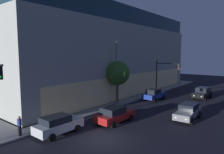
{
  "coord_description": "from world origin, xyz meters",
  "views": [
    {
      "loc": [
        -12.2,
        -10.73,
        7.0
      ],
      "look_at": [
        6.54,
        4.4,
        4.28
      ],
      "focal_mm": 33.04,
      "sensor_mm": 36.0,
      "label": 1
    }
  ],
  "objects_px": {
    "traffic_light_far_corner": "(165,72)",
    "pedestrian_waiting": "(19,124)",
    "street_lamp_sidewalk": "(116,65)",
    "car_grey": "(188,111)",
    "modern_building": "(82,53)",
    "sidewalk_tree": "(118,73)",
    "car_silver": "(58,124)",
    "car_blue": "(154,94)",
    "car_red": "(115,114)",
    "car_black": "(202,93)"
  },
  "relations": [
    {
      "from": "traffic_light_far_corner",
      "to": "pedestrian_waiting",
      "type": "xyz_separation_m",
      "value": [
        -25.04,
        1.43,
        -2.79
      ]
    },
    {
      "from": "street_lamp_sidewalk",
      "to": "car_grey",
      "type": "distance_m",
      "value": 10.99
    },
    {
      "from": "traffic_light_far_corner",
      "to": "car_grey",
      "type": "relative_size",
      "value": 1.22
    },
    {
      "from": "modern_building",
      "to": "sidewalk_tree",
      "type": "distance_m",
      "value": 15.38
    },
    {
      "from": "traffic_light_far_corner",
      "to": "sidewalk_tree",
      "type": "distance_m",
      "value": 10.68
    },
    {
      "from": "street_lamp_sidewalk",
      "to": "car_silver",
      "type": "distance_m",
      "value": 12.74
    },
    {
      "from": "car_blue",
      "to": "car_silver",
      "type": "bearing_deg",
      "value": 179.37
    },
    {
      "from": "street_lamp_sidewalk",
      "to": "car_red",
      "type": "bearing_deg",
      "value": -143.46
    },
    {
      "from": "sidewalk_tree",
      "to": "car_grey",
      "type": "xyz_separation_m",
      "value": [
        -0.82,
        -10.15,
        -3.46
      ]
    },
    {
      "from": "car_red",
      "to": "street_lamp_sidewalk",
      "type": "bearing_deg",
      "value": 36.54
    },
    {
      "from": "car_grey",
      "to": "car_black",
      "type": "relative_size",
      "value": 1.05
    },
    {
      "from": "traffic_light_far_corner",
      "to": "car_grey",
      "type": "xyz_separation_m",
      "value": [
        -11.25,
        -7.86,
        -3.1
      ]
    },
    {
      "from": "modern_building",
      "to": "car_silver",
      "type": "distance_m",
      "value": 25.42
    },
    {
      "from": "car_grey",
      "to": "street_lamp_sidewalk",
      "type": "bearing_deg",
      "value": 88.31
    },
    {
      "from": "modern_building",
      "to": "car_red",
      "type": "bearing_deg",
      "value": -124.55
    },
    {
      "from": "sidewalk_tree",
      "to": "car_black",
      "type": "xyz_separation_m",
      "value": [
        11.26,
        -8.33,
        -3.44
      ]
    },
    {
      "from": "sidewalk_tree",
      "to": "traffic_light_far_corner",
      "type": "bearing_deg",
      "value": -12.38
    },
    {
      "from": "traffic_light_far_corner",
      "to": "modern_building",
      "type": "bearing_deg",
      "value": 104.89
    },
    {
      "from": "car_silver",
      "to": "car_blue",
      "type": "xyz_separation_m",
      "value": [
        17.47,
        -0.19,
        -0.02
      ]
    },
    {
      "from": "pedestrian_waiting",
      "to": "car_silver",
      "type": "distance_m",
      "value": 3.13
    },
    {
      "from": "pedestrian_waiting",
      "to": "car_grey",
      "type": "xyz_separation_m",
      "value": [
        13.79,
        -9.29,
        -0.3
      ]
    },
    {
      "from": "car_black",
      "to": "modern_building",
      "type": "bearing_deg",
      "value": 102.99
    },
    {
      "from": "pedestrian_waiting",
      "to": "car_grey",
      "type": "relative_size",
      "value": 0.37
    },
    {
      "from": "car_black",
      "to": "sidewalk_tree",
      "type": "bearing_deg",
      "value": 143.51
    },
    {
      "from": "modern_building",
      "to": "pedestrian_waiting",
      "type": "xyz_separation_m",
      "value": [
        -20.76,
        -14.68,
        -5.96
      ]
    },
    {
      "from": "traffic_light_far_corner",
      "to": "sidewalk_tree",
      "type": "bearing_deg",
      "value": 167.62
    },
    {
      "from": "car_silver",
      "to": "car_grey",
      "type": "height_order",
      "value": "car_silver"
    },
    {
      "from": "sidewalk_tree",
      "to": "modern_building",
      "type": "bearing_deg",
      "value": 66.01
    },
    {
      "from": "traffic_light_far_corner",
      "to": "car_blue",
      "type": "relative_size",
      "value": 1.34
    },
    {
      "from": "pedestrian_waiting",
      "to": "car_grey",
      "type": "distance_m",
      "value": 16.63
    },
    {
      "from": "sidewalk_tree",
      "to": "car_blue",
      "type": "height_order",
      "value": "sidewalk_tree"
    },
    {
      "from": "car_silver",
      "to": "car_black",
      "type": "distance_m",
      "value": 24.04
    },
    {
      "from": "modern_building",
      "to": "sidewalk_tree",
      "type": "xyz_separation_m",
      "value": [
        -6.15,
        -13.82,
        -2.81
      ]
    },
    {
      "from": "car_grey",
      "to": "car_red",
      "type": "bearing_deg",
      "value": 136.5
    },
    {
      "from": "car_silver",
      "to": "traffic_light_far_corner",
      "type": "bearing_deg",
      "value": 1.1
    },
    {
      "from": "car_silver",
      "to": "car_blue",
      "type": "height_order",
      "value": "car_blue"
    },
    {
      "from": "traffic_light_far_corner",
      "to": "car_black",
      "type": "xyz_separation_m",
      "value": [
        0.83,
        -6.04,
        -3.08
      ]
    },
    {
      "from": "street_lamp_sidewalk",
      "to": "pedestrian_waiting",
      "type": "relative_size",
      "value": 5.08
    },
    {
      "from": "car_grey",
      "to": "car_silver",
      "type": "bearing_deg",
      "value": 146.69
    },
    {
      "from": "car_red",
      "to": "car_grey",
      "type": "xyz_separation_m",
      "value": [
        5.76,
        -5.47,
        0.02
      ]
    },
    {
      "from": "traffic_light_far_corner",
      "to": "car_silver",
      "type": "height_order",
      "value": "traffic_light_far_corner"
    },
    {
      "from": "sidewalk_tree",
      "to": "car_silver",
      "type": "bearing_deg",
      "value": -167.33
    },
    {
      "from": "car_red",
      "to": "car_blue",
      "type": "relative_size",
      "value": 1.1
    },
    {
      "from": "traffic_light_far_corner",
      "to": "street_lamp_sidewalk",
      "type": "relative_size",
      "value": 0.66
    },
    {
      "from": "car_blue",
      "to": "traffic_light_far_corner",
      "type": "bearing_deg",
      "value": 7.01
    },
    {
      "from": "pedestrian_waiting",
      "to": "car_blue",
      "type": "relative_size",
      "value": 0.4
    },
    {
      "from": "traffic_light_far_corner",
      "to": "sidewalk_tree",
      "type": "height_order",
      "value": "sidewalk_tree"
    },
    {
      "from": "car_silver",
      "to": "car_red",
      "type": "height_order",
      "value": "car_silver"
    },
    {
      "from": "sidewalk_tree",
      "to": "car_grey",
      "type": "relative_size",
      "value": 1.27
    },
    {
      "from": "traffic_light_far_corner",
      "to": "car_black",
      "type": "bearing_deg",
      "value": -82.19
    }
  ]
}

